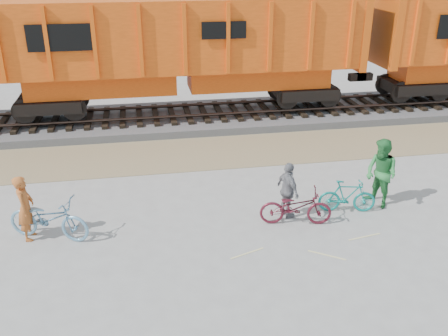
{
  "coord_description": "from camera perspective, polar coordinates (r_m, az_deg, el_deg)",
  "views": [
    {
      "loc": [
        -3.25,
        -10.35,
        6.54
      ],
      "look_at": [
        -1.14,
        1.5,
        1.19
      ],
      "focal_mm": 40.0,
      "sensor_mm": 36.0,
      "label": 1
    }
  ],
  "objects": [
    {
      "name": "ground",
      "position": [
        12.67,
        6.34,
        -7.26
      ],
      "size": [
        120.0,
        120.0,
        0.0
      ],
      "primitive_type": "plane",
      "color": "#9E9E99",
      "rests_on": "ground"
    },
    {
      "name": "gravel_strip",
      "position": [
        17.45,
        1.39,
        1.99
      ],
      "size": [
        120.0,
        3.0,
        0.02
      ],
      "primitive_type": "cube",
      "color": "#927C5B",
      "rests_on": "ground"
    },
    {
      "name": "ballast_bed",
      "position": [
        20.64,
        -0.54,
        5.93
      ],
      "size": [
        120.0,
        4.0,
        0.3
      ],
      "primitive_type": "cube",
      "color": "slate",
      "rests_on": "ground"
    },
    {
      "name": "track",
      "position": [
        20.54,
        -0.54,
        6.79
      ],
      "size": [
        120.0,
        2.6,
        0.24
      ],
      "color": "black",
      "rests_on": "ballast_bed"
    },
    {
      "name": "hopper_car_center",
      "position": [
        19.75,
        -4.95,
        13.58
      ],
      "size": [
        14.0,
        3.13,
        4.65
      ],
      "color": "black",
      "rests_on": "track"
    },
    {
      "name": "bicycle_blue",
      "position": [
        12.8,
        -19.44,
        -5.45
      ],
      "size": [
        2.19,
        1.45,
        1.09
      ],
      "primitive_type": "imported",
      "rotation": [
        0.0,
        0.0,
        1.19
      ],
      "color": "#699DBD",
      "rests_on": "ground"
    },
    {
      "name": "bicycle_teal",
      "position": [
        13.7,
        13.9,
        -3.15
      ],
      "size": [
        1.57,
        0.74,
        0.91
      ],
      "primitive_type": "imported",
      "rotation": [
        0.0,
        0.0,
        1.36
      ],
      "color": "#0F8077",
      "rests_on": "ground"
    },
    {
      "name": "bicycle_maroon",
      "position": [
        12.85,
        8.2,
        -4.43
      ],
      "size": [
        1.91,
        0.97,
        0.96
      ],
      "primitive_type": "imported",
      "rotation": [
        0.0,
        0.0,
        1.38
      ],
      "color": "#551724",
      "rests_on": "ground"
    },
    {
      "name": "person_solo",
      "position": [
        12.86,
        -21.74,
        -4.25
      ],
      "size": [
        0.41,
        0.61,
        1.65
      ],
      "primitive_type": "imported",
      "rotation": [
        0.0,
        0.0,
        1.55
      ],
      "color": "#AC5824",
      "rests_on": "ground"
    },
    {
      "name": "person_man",
      "position": [
        14.07,
        17.52,
        -0.6
      ],
      "size": [
        1.0,
        1.12,
        1.91
      ],
      "primitive_type": "imported",
      "rotation": [
        0.0,
        0.0,
        -1.22
      ],
      "color": "#2C7D3B",
      "rests_on": "ground"
    },
    {
      "name": "person_woman",
      "position": [
        13.03,
        7.32,
        -2.55
      ],
      "size": [
        0.61,
        0.96,
        1.53
      ],
      "primitive_type": "imported",
      "rotation": [
        0.0,
        0.0,
        1.86
      ],
      "color": "slate",
      "rests_on": "ground"
    }
  ]
}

